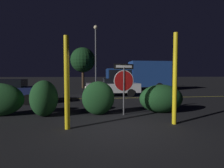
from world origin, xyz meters
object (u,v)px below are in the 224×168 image
hedge_bush_3 (161,99)px  delivery_truck (138,75)px  yellow_pole_left (67,83)px  tree_0 (83,60)px  yellow_pole_right (175,79)px  hedge_bush_2 (98,98)px  passing_car_1 (7,91)px  passing_car_2 (113,87)px  street_lamp (96,50)px  hedge_bush_1 (44,98)px  stop_sign (124,80)px

hedge_bush_3 → delivery_truck: bearing=79.3°
yellow_pole_left → tree_0: 16.96m
yellow_pole_right → hedge_bush_3: yellow_pole_right is taller
hedge_bush_3 → hedge_bush_2: bearing=-178.0°
hedge_bush_2 → passing_car_1: bearing=145.1°
passing_car_2 → street_lamp: 5.75m
yellow_pole_left → delivery_truck: 14.73m
passing_car_2 → street_lamp: street_lamp is taller
hedge_bush_1 → hedge_bush_3: size_ratio=0.74×
stop_sign → hedge_bush_1: 3.37m
passing_car_1 → passing_car_2: passing_car_1 is taller
hedge_bush_3 → tree_0: tree_0 is taller
stop_sign → passing_car_1: 7.44m
stop_sign → delivery_truck: (3.94, 11.77, 0.18)m
yellow_pole_right → tree_0: (-3.74, 16.73, 1.99)m
passing_car_2 → street_lamp: size_ratio=0.64×
hedge_bush_3 → passing_car_1: size_ratio=0.43×
stop_sign → hedge_bush_1: stop_sign is taller
hedge_bush_2 → passing_car_2: hedge_bush_2 is taller
hedge_bush_3 → passing_car_1: 8.85m
yellow_pole_left → passing_car_1: (-4.19, 5.49, -0.73)m
hedge_bush_3 → delivery_truck: delivery_truck is taller
stop_sign → street_lamp: size_ratio=0.32×
tree_0 → delivery_truck: bearing=-28.8°
yellow_pole_left → street_lamp: bearing=84.0°
stop_sign → tree_0: tree_0 is taller
yellow_pole_left → hedge_bush_3: size_ratio=1.45×
hedge_bush_1 → tree_0: tree_0 is taller
delivery_truck → street_lamp: street_lamp is taller
yellow_pole_right → hedge_bush_2: yellow_pole_right is taller
hedge_bush_3 → yellow_pole_left: bearing=-153.7°
hedge_bush_2 → hedge_bush_3: size_ratio=0.71×
passing_car_2 → hedge_bush_3: bearing=-169.5°
yellow_pole_left → street_lamp: street_lamp is taller
stop_sign → yellow_pole_right: 2.14m
passing_car_2 → yellow_pole_right: bearing=-173.9°
yellow_pole_left → hedge_bush_2: 2.24m
yellow_pole_right → hedge_bush_3: size_ratio=1.57×
stop_sign → passing_car_2: bearing=73.5°
delivery_truck → passing_car_1: bearing=128.1°
hedge_bush_1 → delivery_truck: size_ratio=0.21×
passing_car_1 → street_lamp: size_ratio=0.67×
hedge_bush_1 → hedge_bush_3: 5.06m
passing_car_1 → street_lamp: 9.93m
yellow_pole_right → street_lamp: bearing=99.9°
yellow_pole_right → delivery_truck: delivery_truck is taller
hedge_bush_1 → passing_car_1: size_ratio=0.32×
passing_car_1 → tree_0: (4.06, 11.34, 2.83)m
hedge_bush_1 → hedge_bush_2: (2.22, -0.01, -0.03)m
stop_sign → hedge_bush_2: size_ratio=1.51×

